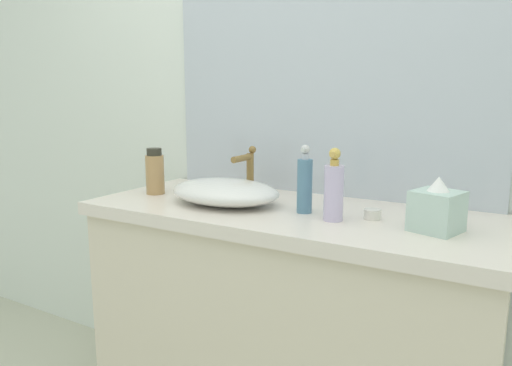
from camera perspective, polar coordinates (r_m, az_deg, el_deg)
The scene contains 10 objects.
bathroom_wall_rear at distance 1.82m, azimuth 9.89°, elevation 10.92°, with size 6.00×0.06×2.60m, color silver.
vanity_counter at distance 1.75m, azimuth 3.66°, elevation -17.67°, with size 1.37×0.56×0.91m.
wall_mirror_panel at distance 1.81m, azimuth 8.16°, elevation 14.58°, with size 1.27×0.01×1.01m, color #B2BCC6.
sink_basin at distance 1.65m, azimuth -3.74°, elevation -1.05°, with size 0.40×0.28×0.08m, color silver.
faucet at distance 1.77m, azimuth -0.97°, elevation 1.95°, with size 0.03×0.15×0.18m.
soap_dispenser at distance 1.44m, azimuth 9.28°, elevation -0.79°, with size 0.06×0.06×0.22m.
lotion_bottle at distance 1.52m, azimuth 5.84°, elevation -0.05°, with size 0.05×0.05×0.22m.
perfume_bottle at distance 1.85m, azimuth -12.00°, elevation 1.26°, with size 0.07×0.07×0.17m.
tissue_box at distance 1.40m, azimuth 20.84°, elevation -2.86°, with size 0.15×0.15×0.15m.
candle_jar at distance 1.49m, azimuth 13.76°, elevation -3.65°, with size 0.05×0.05×0.03m, color silver.
Camera 1 is at (0.63, -0.98, 1.28)m, focal length 33.43 mm.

